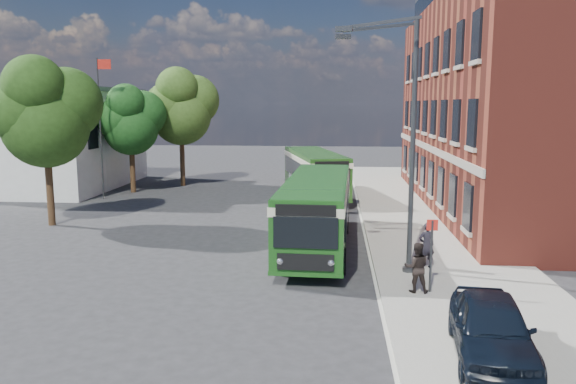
# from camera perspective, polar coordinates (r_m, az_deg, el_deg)

# --- Properties ---
(ground) EXTENTS (120.00, 120.00, 0.00)m
(ground) POSITION_cam_1_polar(r_m,az_deg,el_deg) (22.90, -1.63, -6.63)
(ground) COLOR #2A2A2C
(ground) RESTS_ON ground
(pavement) EXTENTS (6.00, 48.00, 0.15)m
(pavement) POSITION_cam_1_polar(r_m,az_deg,el_deg) (30.85, 13.12, -2.64)
(pavement) COLOR gray
(pavement) RESTS_ON ground
(kerb_line) EXTENTS (0.12, 48.00, 0.01)m
(kerb_line) POSITION_cam_1_polar(r_m,az_deg,el_deg) (30.57, 7.45, -2.72)
(kerb_line) COLOR beige
(kerb_line) RESTS_ON ground
(brick_office) EXTENTS (12.10, 26.00, 14.20)m
(brick_office) POSITION_cam_1_polar(r_m,az_deg,el_deg) (35.82, 23.88, 9.51)
(brick_office) COLOR maroon
(brick_office) RESTS_ON ground
(white_building) EXTENTS (9.40, 13.40, 7.30)m
(white_building) POSITION_cam_1_polar(r_m,az_deg,el_deg) (44.93, -22.43, 5.11)
(white_building) COLOR silver
(white_building) RESTS_ON ground
(flagpole) EXTENTS (0.95, 0.10, 9.00)m
(flagpole) POSITION_cam_1_polar(r_m,az_deg,el_deg) (37.99, -18.49, 6.67)
(flagpole) COLOR #323437
(flagpole) RESTS_ON ground
(street_lamp) EXTENTS (2.96, 2.38, 9.00)m
(street_lamp) POSITION_cam_1_polar(r_m,az_deg,el_deg) (20.10, 11.54, 4.89)
(street_lamp) COLOR #323437
(street_lamp) RESTS_ON ground
(bus_stop_sign) EXTENTS (0.35, 0.08, 2.52)m
(bus_stop_sign) POSITION_cam_1_polar(r_m,az_deg,el_deg) (18.57, 14.35, -5.81)
(bus_stop_sign) COLOR #323437
(bus_stop_sign) RESTS_ON ground
(bus_front) EXTENTS (2.99, 11.41, 3.02)m
(bus_front) POSITION_cam_1_polar(r_m,az_deg,el_deg) (24.00, 2.99, -1.43)
(bus_front) COLOR #1A4E17
(bus_front) RESTS_ON ground
(bus_rear) EXTENTS (4.82, 10.22, 3.02)m
(bus_rear) POSITION_cam_1_polar(r_m,az_deg,el_deg) (37.13, 2.73, 2.27)
(bus_rear) COLOR #204C17
(bus_rear) RESTS_ON ground
(parked_car) EXTENTS (2.24, 4.56, 1.49)m
(parked_car) POSITION_cam_1_polar(r_m,az_deg,el_deg) (14.51, 19.97, -12.85)
(parked_car) COLOR black
(parked_car) RESTS_ON pavement
(pedestrian_a) EXTENTS (0.72, 0.57, 1.72)m
(pedestrian_a) POSITION_cam_1_polar(r_m,az_deg,el_deg) (21.32, 13.89, -5.27)
(pedestrian_a) COLOR black
(pedestrian_a) RESTS_ON pavement
(pedestrian_b) EXTENTS (0.82, 0.65, 1.63)m
(pedestrian_b) POSITION_cam_1_polar(r_m,az_deg,el_deg) (18.59, 12.94, -7.48)
(pedestrian_b) COLOR black
(pedestrian_b) RESTS_ON pavement
(tree_left) EXTENTS (5.02, 4.78, 8.48)m
(tree_left) POSITION_cam_1_polar(r_m,az_deg,el_deg) (30.54, -23.43, 7.48)
(tree_left) COLOR #392414
(tree_left) RESTS_ON ground
(tree_mid) EXTENTS (4.44, 4.22, 7.49)m
(tree_mid) POSITION_cam_1_polar(r_m,az_deg,el_deg) (40.34, -15.67, 7.11)
(tree_mid) COLOR #392414
(tree_mid) RESTS_ON ground
(tree_right) EXTENTS (5.22, 4.96, 8.81)m
(tree_right) POSITION_cam_1_polar(r_m,az_deg,el_deg) (42.81, -10.77, 8.58)
(tree_right) COLOR #392414
(tree_right) RESTS_ON ground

